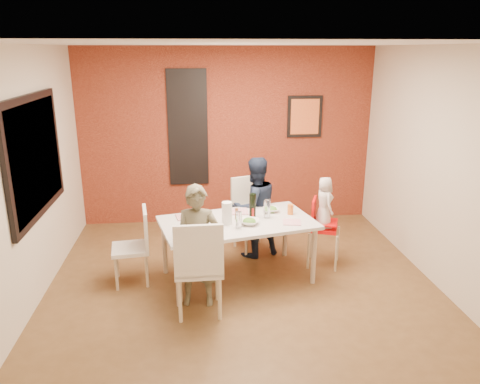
{
  "coord_description": "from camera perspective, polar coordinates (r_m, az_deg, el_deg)",
  "views": [
    {
      "loc": [
        -0.53,
        -4.89,
        2.65
      ],
      "look_at": [
        0.0,
        0.3,
        1.05
      ],
      "focal_mm": 35.0,
      "sensor_mm": 36.0,
      "label": 1
    }
  ],
  "objects": [
    {
      "name": "ground",
      "position": [
        5.59,
        0.32,
        -11.27
      ],
      "size": [
        4.5,
        4.5,
        0.0
      ],
      "primitive_type": "plane",
      "color": "brown",
      "rests_on": "ground"
    },
    {
      "name": "plate_near_right",
      "position": [
        5.44,
        6.36,
        -3.67
      ],
      "size": [
        0.24,
        0.24,
        0.01
      ],
      "primitive_type": "cube",
      "rotation": [
        0.0,
        0.0,
        -0.19
      ],
      "color": "white",
      "rests_on": "dining_table"
    },
    {
      "name": "condiment_green",
      "position": [
        5.52,
        1.64,
        -2.54
      ],
      "size": [
        0.04,
        0.04,
        0.14
      ],
      "primitive_type": "cylinder",
      "color": "#276A23",
      "rests_on": "dining_table"
    },
    {
      "name": "chair_near",
      "position": [
        4.76,
        -5.05,
        -8.7
      ],
      "size": [
        0.49,
        0.49,
        1.05
      ],
      "rotation": [
        0.0,
        0.0,
        3.16
      ],
      "color": "silver",
      "rests_on": "ground"
    },
    {
      "name": "ceiling",
      "position": [
        4.92,
        0.37,
        17.64
      ],
      "size": [
        4.5,
        4.5,
        0.02
      ],
      "primitive_type": "cube",
      "color": "silver",
      "rests_on": "wall_back"
    },
    {
      "name": "picture_window_frame",
      "position": [
        5.47,
        -23.74,
        4.01
      ],
      "size": [
        0.05,
        1.7,
        1.3
      ],
      "primitive_type": "cube",
      "color": "black",
      "rests_on": "wall_left"
    },
    {
      "name": "plate_far_left",
      "position": [
        5.61,
        -6.62,
        -3.03
      ],
      "size": [
        0.26,
        0.26,
        0.01
      ],
      "primitive_type": "cube",
      "rotation": [
        0.0,
        0.0,
        0.18
      ],
      "color": "silver",
      "rests_on": "dining_table"
    },
    {
      "name": "wall_front",
      "position": [
        2.99,
        5.03,
        -8.78
      ],
      "size": [
        4.5,
        0.02,
        2.7
      ],
      "primitive_type": "cube",
      "color": "beige",
      "rests_on": "ground"
    },
    {
      "name": "art_print_canvas",
      "position": [
        7.36,
        7.92,
        9.08
      ],
      "size": [
        0.44,
        0.01,
        0.54
      ],
      "primitive_type": "cube",
      "color": "orange",
      "rests_on": "wall_back"
    },
    {
      "name": "child_near",
      "position": [
        4.96,
        -5.15,
        -6.63
      ],
      "size": [
        0.52,
        0.37,
        1.33
      ],
      "primitive_type": "imported",
      "rotation": [
        0.0,
        0.0,
        -0.11
      ],
      "color": "brown",
      "rests_on": "ground"
    },
    {
      "name": "plate_far_mid",
      "position": [
        5.75,
        -0.22,
        -2.39
      ],
      "size": [
        0.24,
        0.24,
        0.01
      ],
      "primitive_type": "cube",
      "rotation": [
        0.0,
        0.0,
        0.02
      ],
      "color": "white",
      "rests_on": "dining_table"
    },
    {
      "name": "wine_glass_b",
      "position": [
        5.53,
        3.31,
        -2.07
      ],
      "size": [
        0.08,
        0.08,
        0.22
      ],
      "primitive_type": "cylinder",
      "color": "silver",
      "rests_on": "dining_table"
    },
    {
      "name": "sippy_cup",
      "position": [
        5.69,
        6.16,
        -2.12
      ],
      "size": [
        0.07,
        0.07,
        0.12
      ],
      "primitive_type": "cylinder",
      "color": "orange",
      "rests_on": "dining_table"
    },
    {
      "name": "toddler",
      "position": [
        5.86,
        10.25,
        -1.26
      ],
      "size": [
        0.26,
        0.35,
        0.64
      ],
      "primitive_type": "imported",
      "rotation": [
        0.0,
        0.0,
        1.75
      ],
      "color": "beige",
      "rests_on": "high_chair"
    },
    {
      "name": "wall_back",
      "position": [
        7.28,
        -1.57,
        6.75
      ],
      "size": [
        4.5,
        0.02,
        2.7
      ],
      "primitive_type": "cube",
      "color": "beige",
      "rests_on": "ground"
    },
    {
      "name": "wine_bottle",
      "position": [
        5.5,
        1.54,
        -1.71
      ],
      "size": [
        0.08,
        0.08,
        0.3
      ],
      "primitive_type": "cylinder",
      "color": "black",
      "rests_on": "dining_table"
    },
    {
      "name": "brick_accent_wall",
      "position": [
        7.26,
        -1.56,
        6.72
      ],
      "size": [
        4.5,
        0.02,
        2.7
      ],
      "primitive_type": "cube",
      "color": "maroon",
      "rests_on": "ground"
    },
    {
      "name": "wine_glass_a",
      "position": [
        5.21,
        -0.16,
        -3.42
      ],
      "size": [
        0.07,
        0.07,
        0.19
      ],
      "primitive_type": "cylinder",
      "color": "white",
      "rests_on": "dining_table"
    },
    {
      "name": "chair_far",
      "position": [
        6.38,
        1.27,
        -2.13
      ],
      "size": [
        0.58,
        0.58,
        0.99
      ],
      "rotation": [
        0.0,
        0.0,
        0.32
      ],
      "color": "silver",
      "rests_on": "ground"
    },
    {
      "name": "wall_left",
      "position": [
        5.34,
        -24.42,
        1.42
      ],
      "size": [
        0.02,
        4.5,
        2.7
      ],
      "primitive_type": "cube",
      "color": "beige",
      "rests_on": "ground"
    },
    {
      "name": "picture_window_pane",
      "position": [
        5.47,
        -23.59,
        4.02
      ],
      "size": [
        0.02,
        1.55,
        1.15
      ],
      "primitive_type": "cube",
      "color": "black",
      "rests_on": "wall_left"
    },
    {
      "name": "dining_table",
      "position": [
        5.48,
        -0.31,
        -4.2
      ],
      "size": [
        1.93,
        1.34,
        0.73
      ],
      "rotation": [
        0.0,
        0.0,
        0.22
      ],
      "color": "silver",
      "rests_on": "ground"
    },
    {
      "name": "salad_bowl_a",
      "position": [
        5.35,
        1.14,
        -3.66
      ],
      "size": [
        0.28,
        0.28,
        0.05
      ],
      "primitive_type": "imported",
      "rotation": [
        0.0,
        0.0,
        -0.29
      ],
      "color": "white",
      "rests_on": "dining_table"
    },
    {
      "name": "plate_near_left",
      "position": [
        5.08,
        -3.84,
        -5.13
      ],
      "size": [
        0.26,
        0.26,
        0.01
      ],
      "primitive_type": "cube",
      "rotation": [
        0.0,
        0.0,
        0.42
      ],
      "color": "white",
      "rests_on": "dining_table"
    },
    {
      "name": "condiment_brown",
      "position": [
        5.48,
        -0.42,
        -2.68
      ],
      "size": [
        0.04,
        0.04,
        0.14
      ],
      "primitive_type": "cylinder",
      "color": "brown",
      "rests_on": "dining_table"
    },
    {
      "name": "child_far",
      "position": [
        6.11,
        1.81,
        -1.87
      ],
      "size": [
        0.79,
        0.7,
        1.34
      ],
      "primitive_type": "imported",
      "rotation": [
        0.0,
        0.0,
        3.51
      ],
      "color": "#161E32",
      "rests_on": "ground"
    },
    {
      "name": "glassblock_strip",
      "position": [
        7.2,
        -6.37,
        7.75
      ],
      "size": [
        0.55,
        0.03,
        1.7
      ],
      "primitive_type": "cube",
      "color": "silver",
      "rests_on": "wall_back"
    },
    {
      "name": "art_print_frame",
      "position": [
        7.37,
        7.89,
        9.1
      ],
      "size": [
        0.54,
        0.03,
        0.64
      ],
      "primitive_type": "cube",
      "color": "black",
      "rests_on": "wall_back"
    },
    {
      "name": "glassblock_surround",
      "position": [
        7.19,
        -6.37,
        7.74
      ],
      "size": [
        0.6,
        0.03,
        1.76
      ],
      "primitive_type": "cube",
      "color": "black",
      "rests_on": "wall_back"
    },
    {
      "name": "wall_right",
      "position": [
        5.77,
        23.17,
        2.65
      ],
      "size": [
        0.02,
        4.5,
        2.7
      ],
      "primitive_type": "cube",
      "color": "beige",
      "rests_on": "ground"
    },
    {
      "name": "condiment_red",
      "position": [
        5.51,
        1.57,
        -2.62
      ],
      "size": [
        0.03,
        0.03,
        0.13
      ],
      "primitive_type": "cylinder",
      "color": "red",
      "rests_on": "dining_table"
    },
    {
      "name": "paper_towel_roll",
      "position": [
        5.32,
        -1.6,
        -2.6
      ],
      "size": [
        0.12,
        0.12,
        0.26
      ],
      "primitive_type": "cylinder",
      "color": "white",
      "rests_on": "dining_table"
    },
    {
      "name": "high_chair",
      "position": [
        5.97,
        9.88,
        -4.06
      ],
      "size": [
        0.47,
        0.47,
        0.87
      ],
      "rotation": [
        0.0,
        0.0,
        1.21
      ],
      "color": "red",
      "rests_on": "ground"
    },
    {
      "name": "chair_left",
      "position": [
        5.59,
        -12.45,
        -5.97
      ],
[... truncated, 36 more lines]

